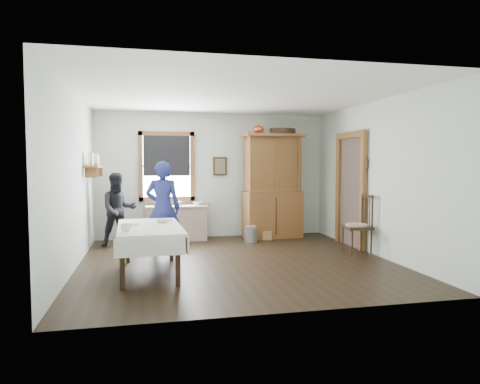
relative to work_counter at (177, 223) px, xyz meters
The scene contains 20 objects.
room 2.55m from the work_counter, 69.63° to the right, with size 5.01×5.01×2.70m.
window 1.29m from the work_counter, 124.98° to the left, with size 1.18×0.07×1.48m.
doorway 3.63m from the work_counter, 22.42° to the right, with size 0.09×1.14×2.22m.
wall_shelf 2.08m from the work_counter, 156.90° to the right, with size 0.24×1.00×0.44m.
framed_picture 1.55m from the work_counter, 15.03° to the left, with size 0.30×0.04×0.40m, color #342212.
rug_beater 4.01m from the work_counter, 30.19° to the right, with size 0.27×0.27×0.01m, color black.
work_counter is the anchor object (origin of this frame).
china_hutch 2.20m from the work_counter, ahead, with size 1.32×0.63×2.25m, color brown.
dining_table 2.75m from the work_counter, 102.00° to the right, with size 0.92×1.76×0.70m, color white.
spindle_chair 3.68m from the work_counter, 34.56° to the right, with size 0.49×0.49×1.06m, color #342212.
pail 1.57m from the work_counter, 19.14° to the right, with size 0.27×0.27×0.29m, color #A0A2A8.
wicker_basket 1.87m from the work_counter, ahead, with size 0.32×0.22×0.19m, color #A6864B.
woman_blue 1.48m from the work_counter, 103.53° to the right, with size 0.56×0.37×1.53m, color navy.
figure_dark 1.26m from the work_counter, 160.03° to the right, with size 0.64×0.50×1.32m, color black.
table_cup_a 3.30m from the work_counter, 105.63° to the right, with size 0.13×0.13×0.10m, color white.
table_cup_b 3.31m from the work_counter, 105.46° to the right, with size 0.11×0.11×0.10m, color white.
table_bowl 2.45m from the work_counter, 98.96° to the right, with size 0.21×0.21×0.05m, color white.
counter_book 0.61m from the work_counter, ahead, with size 0.16×0.22×0.02m, color brown.
counter_bowl 0.60m from the work_counter, ahead, with size 0.21×0.21×0.07m, color white.
shelf_bowl 2.09m from the work_counter, 157.28° to the right, with size 0.22×0.22×0.05m, color white.
Camera 1 is at (-1.41, -6.79, 1.60)m, focal length 32.00 mm.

